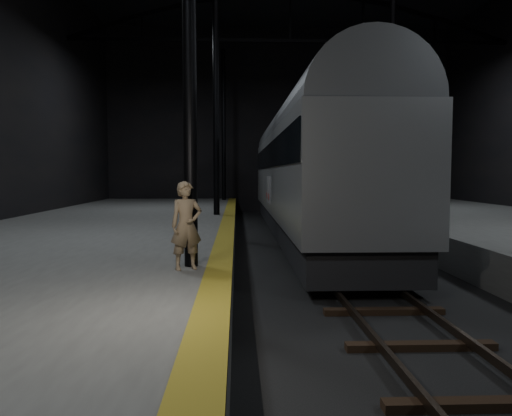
{
  "coord_description": "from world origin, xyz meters",
  "views": [
    {
      "loc": [
        -2.9,
        -13.62,
        2.8
      ],
      "look_at": [
        -2.47,
        -2.21,
        2.0
      ],
      "focal_mm": 35.0,
      "sensor_mm": 36.0,
      "label": 1
    }
  ],
  "objects": [
    {
      "name": "ground",
      "position": [
        0.0,
        0.0,
        0.0
      ],
      "size": [
        44.0,
        44.0,
        0.0
      ],
      "primitive_type": "plane",
      "color": "black",
      "rests_on": "ground"
    },
    {
      "name": "platform_left",
      "position": [
        -7.5,
        0.0,
        0.5
      ],
      "size": [
        9.0,
        43.8,
        1.0
      ],
      "primitive_type": "cube",
      "color": "#4E4E4C",
      "rests_on": "ground"
    },
    {
      "name": "tactile_strip",
      "position": [
        -3.25,
        0.0,
        1.0
      ],
      "size": [
        0.5,
        43.8,
        0.01
      ],
      "primitive_type": "cube",
      "color": "olive",
      "rests_on": "platform_left"
    },
    {
      "name": "track",
      "position": [
        0.0,
        0.0,
        0.07
      ],
      "size": [
        2.4,
        43.0,
        0.24
      ],
      "color": "#3F3328",
      "rests_on": "ground"
    },
    {
      "name": "train",
      "position": [
        -0.0,
        7.47,
        3.22
      ],
      "size": [
        3.23,
        21.62,
        5.78
      ],
      "color": "#ABAFB3",
      "rests_on": "ground"
    },
    {
      "name": "woman",
      "position": [
        -3.85,
        -4.35,
        1.82
      ],
      "size": [
        0.7,
        0.59,
        1.65
      ],
      "primitive_type": "imported",
      "rotation": [
        0.0,
        0.0,
        0.38
      ],
      "color": "#8B7255",
      "rests_on": "platform_left"
    }
  ]
}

